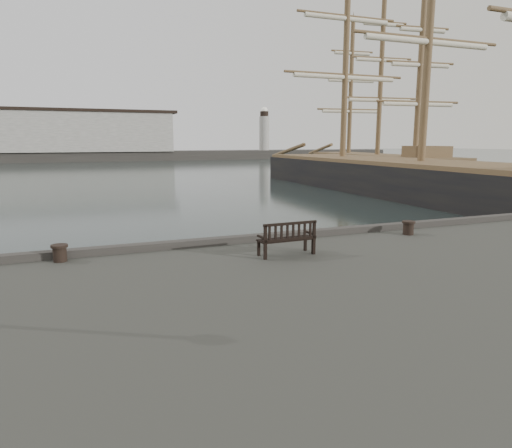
{
  "coord_description": "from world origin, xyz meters",
  "views": [
    {
      "loc": [
        -5.27,
        -11.42,
        4.25
      ],
      "look_at": [
        -0.93,
        -0.5,
        2.1
      ],
      "focal_mm": 32.0,
      "sensor_mm": 36.0,
      "label": 1
    }
  ],
  "objects_px": {
    "bench": "(287,245)",
    "bollard_right": "(408,228)",
    "bollard_left": "(60,253)",
    "tall_ship_main": "(419,186)",
    "tall_ship_far": "(376,170)"
  },
  "relations": [
    {
      "from": "bench",
      "to": "bollard_left",
      "type": "relative_size",
      "value": 3.6
    },
    {
      "from": "tall_ship_far",
      "to": "tall_ship_main",
      "type": "bearing_deg",
      "value": -110.3
    },
    {
      "from": "tall_ship_far",
      "to": "bollard_right",
      "type": "bearing_deg",
      "value": -118.4
    },
    {
      "from": "bollard_right",
      "to": "tall_ship_far",
      "type": "distance_m",
      "value": 43.57
    },
    {
      "from": "bollard_left",
      "to": "tall_ship_main",
      "type": "height_order",
      "value": "tall_ship_main"
    },
    {
      "from": "bench",
      "to": "bollard_right",
      "type": "distance_m",
      "value": 4.43
    },
    {
      "from": "bollard_right",
      "to": "tall_ship_main",
      "type": "relative_size",
      "value": 0.01
    },
    {
      "from": "bollard_left",
      "to": "tall_ship_main",
      "type": "bearing_deg",
      "value": 34.22
    },
    {
      "from": "bollard_left",
      "to": "tall_ship_far",
      "type": "xyz_separation_m",
      "value": [
        34.43,
        35.13,
        -0.97
      ]
    },
    {
      "from": "tall_ship_main",
      "to": "bench",
      "type": "bearing_deg",
      "value": -136.87
    },
    {
      "from": "bench",
      "to": "bollard_right",
      "type": "height_order",
      "value": "bench"
    },
    {
      "from": "bollard_right",
      "to": "tall_ship_far",
      "type": "height_order",
      "value": "tall_ship_far"
    },
    {
      "from": "tall_ship_main",
      "to": "tall_ship_far",
      "type": "bearing_deg",
      "value": 63.59
    },
    {
      "from": "bollard_left",
      "to": "bollard_right",
      "type": "relative_size",
      "value": 0.98
    },
    {
      "from": "bollard_right",
      "to": "tall_ship_far",
      "type": "xyz_separation_m",
      "value": [
        25.09,
        35.61,
        -0.98
      ]
    }
  ]
}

